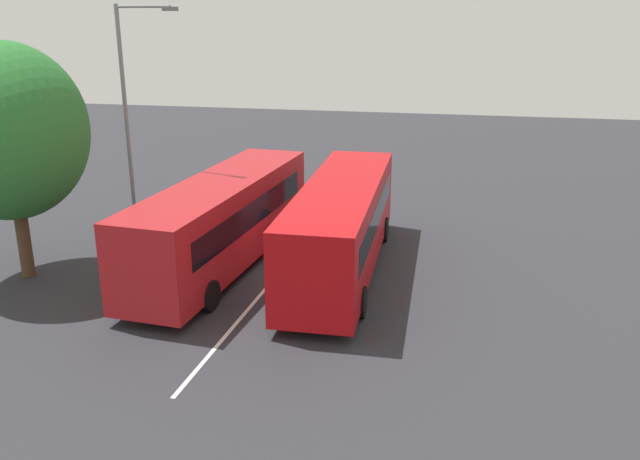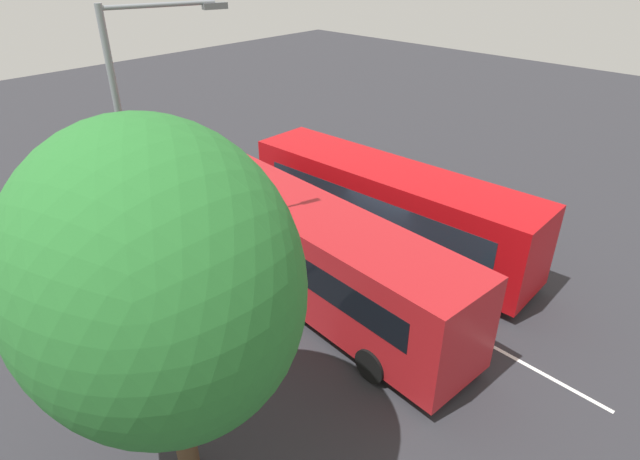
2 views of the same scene
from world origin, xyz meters
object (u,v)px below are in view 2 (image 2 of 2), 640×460
Objects in this scene: pedestrian at (228,188)px; street_lamp at (142,172)px; depot_tree at (156,282)px; bus_center_left at (315,254)px; bus_far_left at (388,205)px.

pedestrian is 9.15m from street_lamp.
bus_center_left is at bearing -69.88° from depot_tree.
pedestrian is (7.11, -2.17, -0.77)m from bus_center_left.
street_lamp is at bearing 78.70° from bus_far_left.
depot_tree is at bearing -67.04° from pedestrian.
bus_far_left is at bearing -75.66° from depot_tree.
street_lamp is at bearing -75.22° from pedestrian.
depot_tree reaches higher than bus_center_left.
pedestrian is 13.22m from depot_tree.
pedestrian is 0.18× the size of street_lamp.
pedestrian is at bearing 15.29° from bus_far_left.
pedestrian is at bearing -11.97° from bus_center_left.
depot_tree is at bearing -100.27° from street_lamp.
bus_far_left is 6.84× the size of pedestrian.
bus_far_left is 1.24× the size of street_lamp.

